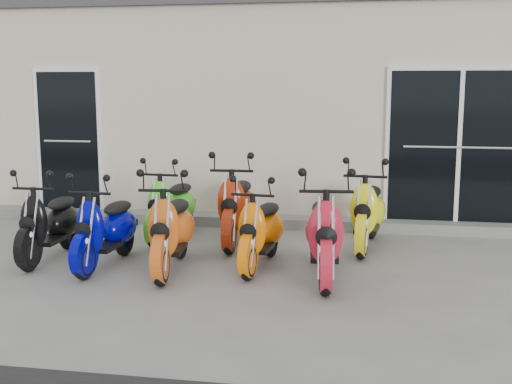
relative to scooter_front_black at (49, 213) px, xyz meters
The scene contains 14 objects.
ground 2.42m from the scooter_front_black, ahead, with size 80.00×80.00×0.00m, color gray.
building 5.97m from the scooter_front_black, 66.51° to the left, with size 14.00×6.00×3.20m, color beige.
roof_cap 6.48m from the scooter_front_black, 66.51° to the left, with size 14.20×6.20×0.16m, color #3F3F42.
front_step 3.26m from the scooter_front_black, 43.36° to the left, with size 14.00×0.40×0.15m, color gray.
door_left 2.61m from the scooter_front_black, 109.89° to the left, with size 1.07×0.08×2.22m, color black.
door_right 5.52m from the scooter_front_black, 25.56° to the left, with size 2.02×0.08×2.22m, color black.
scooter_front_black is the anchor object (origin of this frame).
scooter_front_blue 0.80m from the scooter_front_black, 12.66° to the right, with size 0.56×1.53×1.13m, color #01038F, non-canonical shape.
scooter_front_orange_a 1.58m from the scooter_front_black, ahead, with size 0.59×1.63×1.20m, color #D25916, non-canonical shape.
scooter_front_orange_b 2.52m from the scooter_front_black, ahead, with size 0.55×1.50×1.11m, color orange, non-canonical shape.
scooter_front_red 3.27m from the scooter_front_black, ahead, with size 0.62×1.70×1.26m, color red, non-canonical shape.
scooter_back_green 1.66m from the scooter_front_black, 47.49° to the left, with size 0.56×1.55×1.14m, color #4BEA29, non-canonical shape.
scooter_back_red 2.33m from the scooter_front_black, 29.42° to the left, with size 0.62×1.70×1.25m, color #AF290B, non-canonical shape.
scooter_back_yellow 3.89m from the scooter_front_black, 17.59° to the left, with size 0.59×1.63×1.21m, color yellow, non-canonical shape.
Camera 1 is at (1.32, -7.09, 2.07)m, focal length 45.00 mm.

